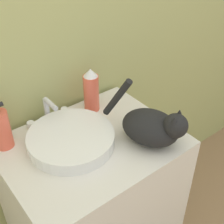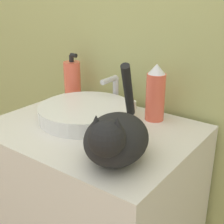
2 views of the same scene
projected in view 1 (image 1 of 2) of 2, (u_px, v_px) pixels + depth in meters
wall_back at (43, 41)px, 1.28m from camera, size 6.00×0.05×2.50m
vanity_cabinet at (95, 212)px, 1.54m from camera, size 0.71×0.56×0.92m
sink_basin at (71, 139)px, 1.25m from camera, size 0.35×0.35×0.05m
faucet at (48, 112)px, 1.34m from camera, size 0.20×0.11×0.13m
cat at (153, 126)px, 1.24m from camera, size 0.25×0.36×0.26m
soap_bottle at (1, 129)px, 1.21m from camera, size 0.07×0.07×0.20m
spray_bottle at (91, 90)px, 1.40m from camera, size 0.07×0.07×0.21m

